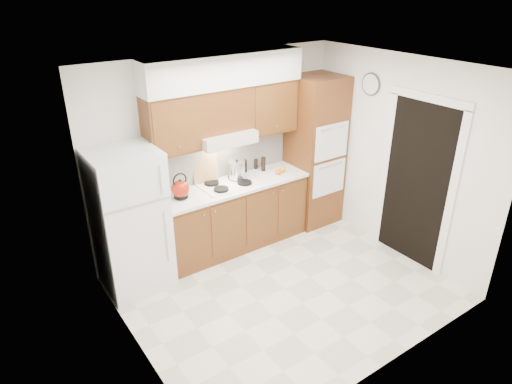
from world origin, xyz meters
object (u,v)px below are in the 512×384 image
at_px(fridge, 130,221).
at_px(stock_pot, 237,170).
at_px(oven_cabinet, 315,152).
at_px(kettle, 180,189).

height_order(fridge, stock_pot, fridge).
distance_m(oven_cabinet, stock_pot, 1.29).
bearing_deg(oven_cabinet, kettle, 179.33).
bearing_deg(stock_pot, kettle, -174.80).
xyz_separation_m(kettle, stock_pot, (0.87, 0.08, 0.02)).
height_order(oven_cabinet, kettle, oven_cabinet).
xyz_separation_m(fridge, kettle, (0.69, 0.06, 0.20)).
bearing_deg(fridge, stock_pot, 5.10).
height_order(fridge, oven_cabinet, oven_cabinet).
bearing_deg(oven_cabinet, fridge, -179.30).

